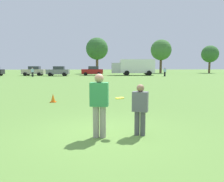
# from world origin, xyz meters

# --- Properties ---
(ground_plane) EXTENTS (198.60, 198.60, 0.00)m
(ground_plane) POSITION_xyz_m (0.00, 0.00, 0.00)
(ground_plane) COLOR #608C3D
(player_thrower) EXTENTS (0.54, 0.36, 1.82)m
(player_thrower) POSITION_xyz_m (-0.19, -0.28, 1.02)
(player_thrower) COLOR gray
(player_thrower) RESTS_ON ground
(player_defender) EXTENTS (0.50, 0.40, 1.50)m
(player_defender) POSITION_xyz_m (0.99, -0.16, 0.84)
(player_defender) COLOR #4C4C51
(player_defender) RESTS_ON ground
(frisbee) EXTENTS (0.27, 0.27, 0.05)m
(frisbee) POSITION_xyz_m (0.41, -0.08, 1.10)
(frisbee) COLOR yellow
(traffic_cone) EXTENTS (0.32, 0.32, 0.48)m
(traffic_cone) POSITION_xyz_m (-2.67, 6.14, 0.23)
(traffic_cone) COLOR #D8590C
(traffic_cone) RESTS_ON ground
(parked_car_mid_left) EXTENTS (4.24, 2.29, 1.82)m
(parked_car_mid_left) POSITION_xyz_m (-12.42, 39.09, 0.92)
(parked_car_mid_left) COLOR #B7AD99
(parked_car_mid_left) RESTS_ON ground
(parked_car_center) EXTENTS (4.24, 2.29, 1.82)m
(parked_car_center) POSITION_xyz_m (-7.48, 37.63, 0.92)
(parked_car_center) COLOR slate
(parked_car_center) RESTS_ON ground
(parked_car_mid_right) EXTENTS (4.24, 2.29, 1.82)m
(parked_car_mid_right) POSITION_xyz_m (-0.99, 39.22, 0.92)
(parked_car_mid_right) COLOR maroon
(parked_car_mid_right) RESTS_ON ground
(box_truck) EXTENTS (8.55, 3.13, 3.18)m
(box_truck) POSITION_xyz_m (7.29, 39.32, 1.75)
(box_truck) COLOR white
(box_truck) RESTS_ON ground
(bystander_far_jogger) EXTENTS (0.49, 0.36, 1.59)m
(bystander_far_jogger) POSITION_xyz_m (-11.40, 34.45, 0.90)
(bystander_far_jogger) COLOR black
(bystander_far_jogger) RESTS_ON ground
(bystander_field_marshal) EXTENTS (0.46, 0.31, 1.58)m
(bystander_field_marshal) POSITION_xyz_m (12.24, 34.68, 0.89)
(bystander_field_marshal) COLOR black
(bystander_field_marshal) RESTS_ON ground
(tree_east_birch) EXTENTS (5.29, 5.29, 8.59)m
(tree_east_birch) POSITION_xyz_m (-0.05, 49.49, 5.91)
(tree_east_birch) COLOR brown
(tree_east_birch) RESTS_ON ground
(tree_east_oak) EXTENTS (5.19, 5.19, 8.43)m
(tree_east_oak) POSITION_xyz_m (16.06, 51.00, 5.80)
(tree_east_oak) COLOR brown
(tree_east_oak) RESTS_ON ground
(tree_far_east_pine) EXTENTS (4.31, 4.31, 7.01)m
(tree_far_east_pine) POSITION_xyz_m (28.73, 50.81, 4.82)
(tree_far_east_pine) COLOR brown
(tree_far_east_pine) RESTS_ON ground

